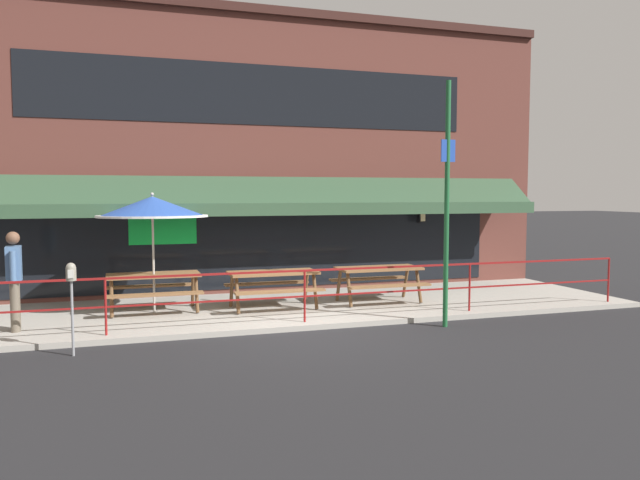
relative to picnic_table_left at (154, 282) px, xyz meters
name	(u,v)px	position (x,y,z in m)	size (l,w,h in m)	color
ground_plane	(309,331)	(2.57, -2.15, -0.71)	(120.00, 120.00, 0.00)	#232326
patio_deck	(281,308)	(2.57, -0.15, -0.66)	(15.00, 4.00, 0.10)	#ADA89E
restaurant_building	(257,154)	(2.57, 2.07, 2.68)	(15.00, 1.60, 6.81)	brown
patio_railing	(305,284)	(2.57, -1.85, 0.09)	(13.84, 0.04, 0.97)	maroon
picnic_table_left	(154,282)	(0.00, 0.00, 0.00)	(1.80, 1.42, 0.76)	brown
picnic_table_centre	(273,279)	(2.34, -0.37, 0.00)	(1.80, 1.42, 0.76)	brown
picnic_table_right	(379,274)	(4.69, -0.37, 0.00)	(1.80, 1.42, 0.76)	brown
patio_umbrella_left	(152,208)	(0.00, -0.06, 1.47)	(2.14, 2.14, 2.38)	#B7B2A8
pedestrian_walking	(14,276)	(-2.36, -1.02, 0.35)	(0.27, 0.62, 1.71)	#665B4C
parking_meter_near	(71,281)	(-1.34, -2.70, 0.44)	(0.15, 0.16, 1.42)	gray
street_sign_pole	(447,202)	(5.05, -2.61, 1.59)	(0.28, 0.09, 4.48)	#1E6033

